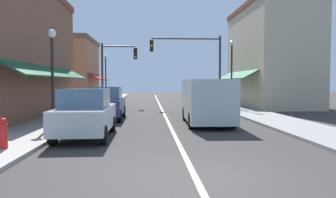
{
  "coord_description": "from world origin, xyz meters",
  "views": [
    {
      "loc": [
        -0.96,
        -6.27,
        1.98
      ],
      "look_at": [
        0.17,
        12.67,
        1.01
      ],
      "focal_mm": 34.23,
      "sensor_mm": 36.0,
      "label": 1
    }
  ],
  "objects_px": {
    "parked_car_nearest_left": "(86,113)",
    "street_lamp_right_mid": "(232,64)",
    "fire_hydrant": "(3,133)",
    "traffic_signal_mast_arm": "(195,58)",
    "parked_car_second_left": "(107,103)",
    "street_lamp_left_near": "(52,61)",
    "traffic_signal_left_corner": "(114,65)",
    "street_lamp_left_far": "(106,71)",
    "van_in_lane": "(206,100)"
  },
  "relations": [
    {
      "from": "parked_car_second_left",
      "to": "street_lamp_left_near",
      "type": "distance_m",
      "value": 4.16
    },
    {
      "from": "street_lamp_left_near",
      "to": "fire_hydrant",
      "type": "xyz_separation_m",
      "value": [
        0.1,
        -5.04,
        -2.38
      ]
    },
    {
      "from": "parked_car_nearest_left",
      "to": "traffic_signal_left_corner",
      "type": "height_order",
      "value": "traffic_signal_left_corner"
    },
    {
      "from": "traffic_signal_left_corner",
      "to": "street_lamp_left_near",
      "type": "bearing_deg",
      "value": -96.18
    },
    {
      "from": "parked_car_second_left",
      "to": "street_lamp_left_near",
      "type": "xyz_separation_m",
      "value": [
        -1.93,
        -3.06,
        2.05
      ]
    },
    {
      "from": "fire_hydrant",
      "to": "street_lamp_left_near",
      "type": "bearing_deg",
      "value": 91.13
    },
    {
      "from": "van_in_lane",
      "to": "street_lamp_left_near",
      "type": "xyz_separation_m",
      "value": [
        -6.92,
        -0.86,
        1.78
      ]
    },
    {
      "from": "traffic_signal_mast_arm",
      "to": "street_lamp_left_far",
      "type": "distance_m",
      "value": 9.34
    },
    {
      "from": "van_in_lane",
      "to": "fire_hydrant",
      "type": "relative_size",
      "value": 6.01
    },
    {
      "from": "van_in_lane",
      "to": "traffic_signal_left_corner",
      "type": "relative_size",
      "value": 1.0
    },
    {
      "from": "parked_car_nearest_left",
      "to": "street_lamp_left_far",
      "type": "height_order",
      "value": "street_lamp_left_far"
    },
    {
      "from": "traffic_signal_left_corner",
      "to": "street_lamp_left_far",
      "type": "distance_m",
      "value": 4.2
    },
    {
      "from": "van_in_lane",
      "to": "fire_hydrant",
      "type": "xyz_separation_m",
      "value": [
        -6.82,
        -5.9,
        -0.6
      ]
    },
    {
      "from": "street_lamp_left_near",
      "to": "street_lamp_right_mid",
      "type": "distance_m",
      "value": 13.09
    },
    {
      "from": "traffic_signal_mast_arm",
      "to": "street_lamp_left_far",
      "type": "xyz_separation_m",
      "value": [
        -7.83,
        5.02,
        -0.85
      ]
    },
    {
      "from": "traffic_signal_left_corner",
      "to": "parked_car_second_left",
      "type": "bearing_deg",
      "value": -86.5
    },
    {
      "from": "van_in_lane",
      "to": "street_lamp_left_far",
      "type": "relative_size",
      "value": 1.13
    },
    {
      "from": "parked_car_second_left",
      "to": "traffic_signal_left_corner",
      "type": "height_order",
      "value": "traffic_signal_left_corner"
    },
    {
      "from": "street_lamp_left_far",
      "to": "fire_hydrant",
      "type": "distance_m",
      "value": 21.66
    },
    {
      "from": "parked_car_second_left",
      "to": "street_lamp_right_mid",
      "type": "relative_size",
      "value": 0.83
    },
    {
      "from": "parked_car_nearest_left",
      "to": "street_lamp_right_mid",
      "type": "bearing_deg",
      "value": 52.93
    },
    {
      "from": "traffic_signal_left_corner",
      "to": "street_lamp_right_mid",
      "type": "height_order",
      "value": "traffic_signal_left_corner"
    },
    {
      "from": "parked_car_second_left",
      "to": "fire_hydrant",
      "type": "distance_m",
      "value": 8.31
    },
    {
      "from": "fire_hydrant",
      "to": "parked_car_nearest_left",
      "type": "bearing_deg",
      "value": 52.22
    },
    {
      "from": "fire_hydrant",
      "to": "traffic_signal_mast_arm",
      "type": "bearing_deg",
      "value": 64.57
    },
    {
      "from": "traffic_signal_left_corner",
      "to": "street_lamp_left_far",
      "type": "bearing_deg",
      "value": 107.23
    },
    {
      "from": "parked_car_second_left",
      "to": "street_lamp_left_far",
      "type": "distance_m",
      "value": 13.72
    },
    {
      "from": "traffic_signal_left_corner",
      "to": "van_in_lane",
      "type": "bearing_deg",
      "value": -64.36
    },
    {
      "from": "parked_car_second_left",
      "to": "traffic_signal_mast_arm",
      "type": "xyz_separation_m",
      "value": [
        6.01,
        8.39,
        3.09
      ]
    },
    {
      "from": "traffic_signal_mast_arm",
      "to": "traffic_signal_left_corner",
      "type": "height_order",
      "value": "traffic_signal_mast_arm"
    },
    {
      "from": "parked_car_second_left",
      "to": "van_in_lane",
      "type": "relative_size",
      "value": 0.79
    },
    {
      "from": "parked_car_second_left",
      "to": "street_lamp_left_far",
      "type": "height_order",
      "value": "street_lamp_left_far"
    },
    {
      "from": "parked_car_nearest_left",
      "to": "traffic_signal_left_corner",
      "type": "xyz_separation_m",
      "value": [
        -0.58,
        15.14,
        2.57
      ]
    },
    {
      "from": "parked_car_nearest_left",
      "to": "traffic_signal_mast_arm",
      "type": "bearing_deg",
      "value": 66.41
    },
    {
      "from": "traffic_signal_left_corner",
      "to": "parked_car_nearest_left",
      "type": "bearing_deg",
      "value": -87.79
    },
    {
      "from": "fire_hydrant",
      "to": "van_in_lane",
      "type": "bearing_deg",
      "value": 40.86
    },
    {
      "from": "parked_car_second_left",
      "to": "traffic_signal_mast_arm",
      "type": "relative_size",
      "value": 0.71
    },
    {
      "from": "parked_car_nearest_left",
      "to": "parked_car_second_left",
      "type": "bearing_deg",
      "value": 89.53
    },
    {
      "from": "parked_car_second_left",
      "to": "van_in_lane",
      "type": "height_order",
      "value": "van_in_lane"
    },
    {
      "from": "van_in_lane",
      "to": "fire_hydrant",
      "type": "bearing_deg",
      "value": -137.53
    },
    {
      "from": "traffic_signal_left_corner",
      "to": "street_lamp_right_mid",
      "type": "distance_m",
      "value": 9.66
    },
    {
      "from": "parked_car_nearest_left",
      "to": "fire_hydrant",
      "type": "height_order",
      "value": "parked_car_nearest_left"
    },
    {
      "from": "traffic_signal_left_corner",
      "to": "street_lamp_right_mid",
      "type": "bearing_deg",
      "value": -25.3
    },
    {
      "from": "street_lamp_left_far",
      "to": "van_in_lane",
      "type": "bearing_deg",
      "value": -66.42
    },
    {
      "from": "van_in_lane",
      "to": "street_lamp_left_far",
      "type": "distance_m",
      "value": 17.15
    },
    {
      "from": "van_in_lane",
      "to": "traffic_signal_left_corner",
      "type": "distance_m",
      "value": 13.08
    },
    {
      "from": "street_lamp_left_far",
      "to": "parked_car_nearest_left",
      "type": "bearing_deg",
      "value": -84.55
    },
    {
      "from": "parked_car_nearest_left",
      "to": "street_lamp_left_near",
      "type": "bearing_deg",
      "value": 125.38
    },
    {
      "from": "parked_car_nearest_left",
      "to": "street_lamp_left_near",
      "type": "height_order",
      "value": "street_lamp_left_near"
    },
    {
      "from": "traffic_signal_left_corner",
      "to": "traffic_signal_mast_arm",
      "type": "bearing_deg",
      "value": -8.74
    }
  ]
}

